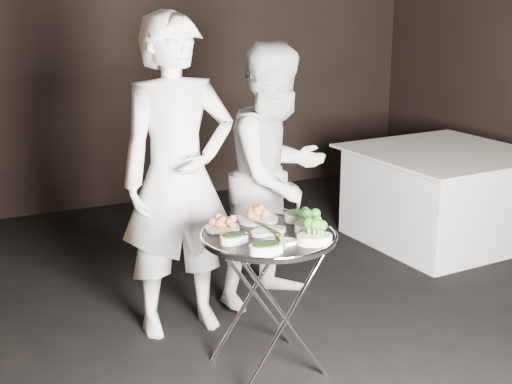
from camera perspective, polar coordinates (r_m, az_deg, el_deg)
name	(u,v)px	position (r m, az deg, el deg)	size (l,w,h in m)	color
floor	(313,376)	(3.95, 4.59, -14.47)	(6.00, 7.00, 0.05)	black
wall_back	(120,43)	(6.70, -10.84, 11.61)	(6.00, 0.05, 3.00)	black
tray_stand	(268,296)	(3.78, 1.00, -8.33)	(0.51, 0.43, 0.75)	silver
serving_tray	(269,236)	(3.65, 1.03, -3.53)	(0.71, 0.71, 0.04)	black
potato_plate_a	(222,225)	(3.71, -2.72, -2.62)	(0.18, 0.18, 0.06)	beige
potato_plate_b	(258,215)	(3.84, 0.13, -1.84)	(0.22, 0.22, 0.08)	beige
greens_bowl	(296,215)	(3.85, 3.19, -1.87)	(0.13, 0.13, 0.07)	white
asparagus_plate_a	(269,230)	(3.66, 1.01, -3.05)	(0.21, 0.13, 0.04)	white
asparagus_plate_b	(279,241)	(3.51, 1.82, -3.93)	(0.20, 0.14, 0.04)	white
spinach_bowl_a	(234,237)	(3.52, -1.77, -3.63)	(0.16, 0.11, 0.06)	white
spinach_bowl_b	(266,247)	(3.38, 0.82, -4.42)	(0.18, 0.13, 0.07)	white
broccoli_bowl_a	(309,225)	(3.70, 4.28, -2.65)	(0.19, 0.15, 0.07)	white
broccoli_bowl_b	(314,237)	(3.52, 4.70, -3.61)	(0.21, 0.17, 0.07)	white
serving_utensils	(266,221)	(3.70, 0.79, -2.34)	(0.57, 0.43, 0.01)	silver
waiter_left	(178,178)	(4.10, -6.25, 1.16)	(0.68, 0.45, 1.87)	white
waiter_right	(277,176)	(4.50, 1.68, 1.31)	(0.81, 0.63, 1.67)	white
dining_table	(442,196)	(5.90, 14.65, -0.30)	(1.31, 1.31, 0.75)	white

